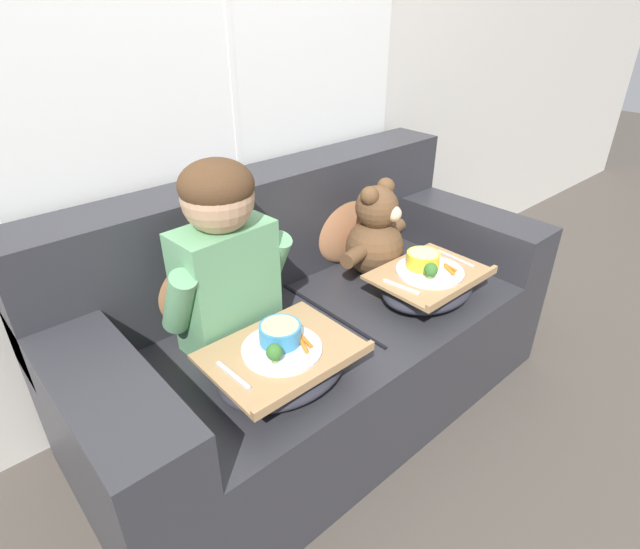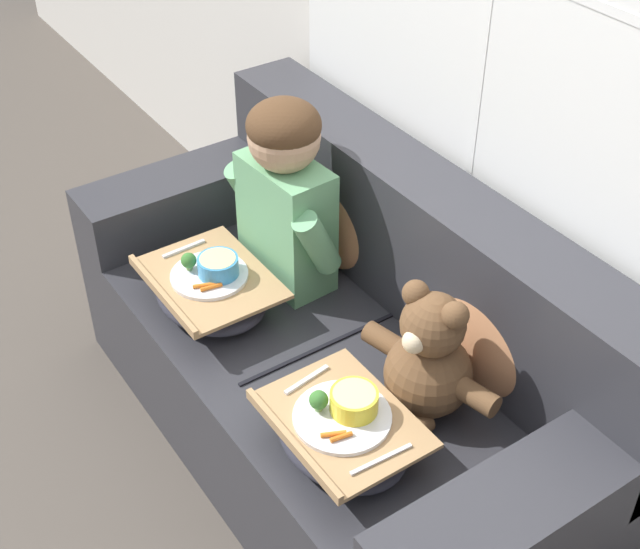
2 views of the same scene
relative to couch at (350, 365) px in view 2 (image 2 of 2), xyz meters
name	(u,v)px [view 2 (image 2 of 2)]	position (x,y,z in m)	size (l,w,h in m)	color
ground_plane	(333,447)	(0.00, -0.06, -0.33)	(14.00, 14.00, 0.00)	#4C443D
wall_back_with_window	(502,17)	(0.00, 0.45, 0.98)	(8.00, 0.08, 2.60)	beige
couch	(350,365)	(0.00, 0.00, 0.00)	(1.80, 0.86, 0.89)	#2D2D33
throw_pillow_behind_child	(337,209)	(-0.34, 0.18, 0.30)	(0.38, 0.18, 0.40)	#B2754C
throw_pillow_behind_teddy	(484,328)	(0.34, 0.18, 0.30)	(0.37, 0.18, 0.39)	#B2754C
child_figure	(285,186)	(-0.34, 0.00, 0.45)	(0.43, 0.22, 0.61)	#66A370
teddy_bear	(428,361)	(0.34, -0.01, 0.28)	(0.42, 0.30, 0.38)	brown
lap_tray_child	(211,289)	(-0.34, -0.27, 0.19)	(0.42, 0.32, 0.18)	#2D2D38
lap_tray_teddy	(342,431)	(0.34, -0.27, 0.19)	(0.41, 0.31, 0.18)	#2D2D38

